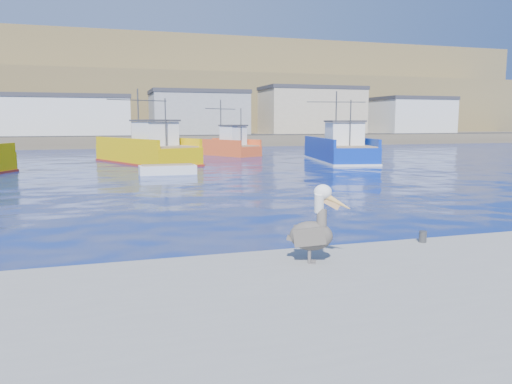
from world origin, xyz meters
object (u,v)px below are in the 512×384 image
Objects in this scene: boat_orange at (228,146)px; skiff_mid at (168,171)px; pelican at (313,229)px; trawler_yellow_b at (147,151)px; skiff_far at (311,153)px; trawler_blue at (339,150)px.

boat_orange reaches higher than skiff_mid.
pelican reaches higher than skiff_mid.
skiff_mid is at bearing 90.50° from pelican.
skiff_mid is at bearing -115.49° from boat_orange.
trawler_yellow_b is 3.30× the size of skiff_mid.
skiff_mid is at bearing -86.83° from trawler_yellow_b.
boat_orange is at bearing 64.51° from skiff_mid.
trawler_blue is at bearing -95.33° from skiff_far.
boat_orange is at bearing 42.02° from trawler_yellow_b.
skiff_far is (8.68, -2.95, -0.78)m from boat_orange.
skiff_far is at bearing 66.86° from pelican.
trawler_yellow_b is at bearing 93.17° from skiff_mid.
trawler_yellow_b is at bearing 91.26° from pelican.
boat_orange is 4.92× the size of pelican.
skiff_far is (0.79, 8.41, -0.82)m from trawler_blue.
trawler_blue is at bearing 22.97° from skiff_mid.
skiff_far is (17.47, 15.48, -0.03)m from skiff_mid.
trawler_yellow_b is at bearing -137.98° from boat_orange.
trawler_blue is 13.84m from boat_orange.
pelican is at bearing -113.14° from skiff_far.
skiff_mid is 2.22× the size of pelican.
trawler_blue is 3.35× the size of skiff_far.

